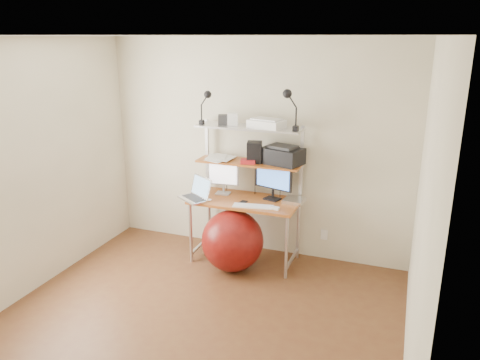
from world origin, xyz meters
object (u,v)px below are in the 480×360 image
(monitor_black, at_px, (273,179))
(exercise_ball, at_px, (232,241))
(printer, at_px, (282,155))
(laptop, at_px, (198,194))
(monitor_silver, at_px, (223,176))

(monitor_black, distance_m, exercise_ball, 0.82)
(monitor_black, relative_size, printer, 0.95)
(monitor_black, xyz_separation_m, laptop, (-0.80, -0.28, -0.18))
(monitor_silver, bearing_deg, exercise_ball, -62.33)
(monitor_black, distance_m, laptop, 0.87)
(monitor_silver, relative_size, monitor_black, 0.85)
(laptop, bearing_deg, monitor_black, 52.65)
(laptop, relative_size, printer, 0.91)
(monitor_silver, distance_m, laptop, 0.37)
(exercise_ball, bearing_deg, laptop, 165.93)
(laptop, xyz_separation_m, printer, (0.89, 0.31, 0.45))
(monitor_silver, xyz_separation_m, printer, (0.68, 0.05, 0.29))
(monitor_black, bearing_deg, monitor_silver, -162.11)
(laptop, distance_m, exercise_ball, 0.66)
(laptop, relative_size, exercise_ball, 0.66)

